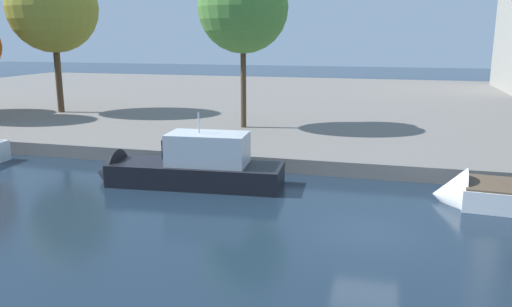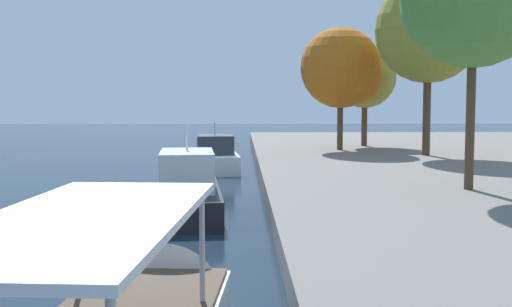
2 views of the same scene
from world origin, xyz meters
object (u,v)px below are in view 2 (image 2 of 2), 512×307
object	(u,v)px
tree_4	(365,75)
tree_1	(429,27)
tree_3	(343,68)
motor_yacht_0	(214,160)
motor_yacht_1	(187,192)

from	to	relation	value
tree_4	tree_1	bearing A→B (deg)	16.19
tree_4	tree_3	bearing A→B (deg)	-29.52
tree_3	motor_yacht_0	bearing A→B (deg)	-55.41
motor_yacht_1	motor_yacht_0	bearing A→B (deg)	-6.13
motor_yacht_1	tree_4	world-z (taller)	tree_4
tree_1	tree_3	world-z (taller)	tree_1
tree_3	tree_4	distance (m)	5.13
motor_yacht_0	motor_yacht_1	distance (m)	16.24
motor_yacht_1	tree_1	bearing A→B (deg)	-44.73
tree_4	motor_yacht_0	bearing A→B (deg)	-47.64
tree_1	tree_3	xyz separation A→B (m)	(-4.78, -5.20, -2.61)
tree_4	motor_yacht_1	bearing A→B (deg)	-24.85
motor_yacht_1	tree_4	distance (m)	30.73
motor_yacht_0	tree_3	size ratio (longest dim) A/B	0.86
motor_yacht_0	tree_3	xyz separation A→B (m)	(-6.68, 9.68, 6.44)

